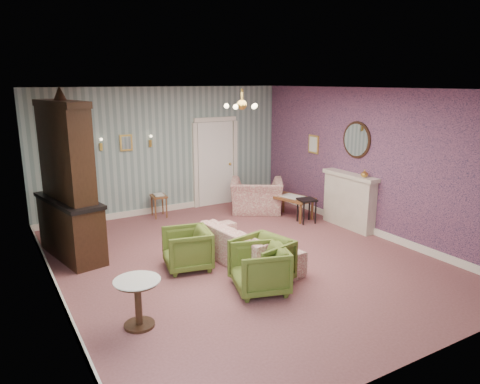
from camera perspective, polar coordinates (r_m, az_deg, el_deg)
floor at (r=7.94m, az=0.22°, el=-8.51°), size 7.00×7.00×0.00m
ceiling at (r=7.34m, az=0.25°, el=12.92°), size 7.00×7.00×0.00m
wall_back at (r=10.62m, az=-9.51°, el=5.17°), size 6.00×0.00×6.00m
wall_front at (r=4.94m, az=21.57°, el=-5.71°), size 6.00×0.00×6.00m
wall_left at (r=6.54m, az=-22.98°, el=-1.17°), size 0.00×7.00×7.00m
wall_right at (r=9.37m, az=16.24°, el=3.66°), size 0.00×7.00×7.00m
wall_right_floral at (r=9.36m, az=16.18°, el=3.65°), size 0.00×7.00×7.00m
door at (r=11.17m, az=-3.12°, el=3.84°), size 1.12×0.12×2.16m
olive_chair_a at (r=6.67m, az=2.56°, el=-9.47°), size 0.88×0.91×0.76m
olive_chair_b at (r=6.93m, az=2.79°, el=-8.46°), size 0.86×0.90×0.78m
olive_chair_c at (r=7.50m, az=-6.71°, el=-6.91°), size 0.81×0.85×0.75m
sofa_chintz at (r=7.67m, az=0.75°, el=-6.02°), size 0.84×2.18×0.83m
wingback_chair at (r=10.57m, az=2.12°, el=0.18°), size 1.42×1.29×1.04m
dresser at (r=8.22m, az=-21.14°, el=1.83°), size 0.93×1.81×2.88m
fireplace at (r=9.73m, az=13.63°, el=-1.06°), size 0.30×1.40×1.16m
mantel_vase at (r=9.30m, az=15.47°, el=2.27°), size 0.15×0.15×0.15m
oval_mirror at (r=9.56m, az=14.50°, el=6.39°), size 0.04×0.76×0.84m
framed_print at (r=10.59m, az=9.30°, el=5.98°), size 0.04×0.34×0.42m
coffee_table at (r=10.25m, az=6.54°, el=-1.90°), size 0.78×1.09×0.50m
side_table_black at (r=9.93m, az=8.42°, el=-2.37°), size 0.42×0.42×0.54m
pedestal_table at (r=5.95m, az=-12.74°, el=-13.53°), size 0.63×0.63×0.64m
nesting_table at (r=10.43m, az=-10.20°, el=-1.64°), size 0.37×0.45×0.54m
gilt_mirror_back at (r=10.26m, az=-14.19°, el=6.05°), size 0.28×0.06×0.36m
sconce_left at (r=10.10m, az=-17.16°, el=5.74°), size 0.16×0.12×0.30m
sconce_right at (r=10.41m, az=-11.25°, el=6.31°), size 0.16×0.12×0.30m
chandelier at (r=7.35m, az=0.24°, el=10.81°), size 0.56×0.56×0.36m
burgundy_cushion at (r=10.43m, az=2.33°, el=-0.23°), size 0.41×0.28×0.39m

